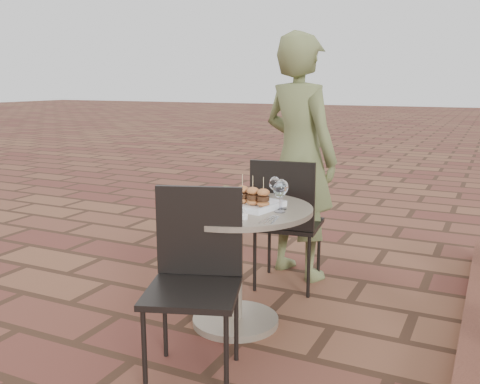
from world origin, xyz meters
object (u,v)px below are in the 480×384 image
at_px(chair_near, 196,266).
at_px(diner, 299,158).
at_px(chair_far, 285,214).
at_px(cafe_table, 235,247).
at_px(plate_tuna, 221,212).
at_px(plate_sliders, 253,201).
at_px(plate_salmon, 228,194).

height_order(chair_near, diner, diner).
bearing_deg(chair_far, chair_near, 81.87).
height_order(cafe_table, chair_far, chair_far).
height_order(cafe_table, diner, diner).
distance_m(chair_far, plate_tuna, 0.87).
bearing_deg(plate_tuna, cafe_table, 92.93).
bearing_deg(cafe_table, plate_sliders, 16.09).
relative_size(cafe_table, plate_salmon, 3.38).
bearing_deg(cafe_table, diner, 87.71).
xyz_separation_m(cafe_table, plate_sliders, (0.10, 0.03, 0.29)).
xyz_separation_m(chair_far, plate_salmon, (-0.23, -0.43, 0.20)).
bearing_deg(plate_sliders, plate_salmon, 143.59).
distance_m(diner, plate_salmon, 0.81).
xyz_separation_m(chair_far, diner, (-0.03, 0.34, 0.35)).
bearing_deg(chair_near, plate_tuna, 77.07).
distance_m(cafe_table, chair_near, 0.55).
bearing_deg(plate_salmon, chair_far, 62.17).
xyz_separation_m(cafe_table, diner, (0.04, 0.99, 0.41)).
height_order(chair_far, plate_tuna, chair_far).
xyz_separation_m(chair_near, plate_salmon, (-0.21, 0.76, 0.20)).
distance_m(cafe_table, chair_far, 0.65).
bearing_deg(plate_salmon, chair_near, -74.75).
height_order(chair_far, plate_salmon, chair_far).
distance_m(chair_far, plate_sliders, 0.66).
height_order(plate_salmon, plate_sliders, plate_sliders).
relative_size(chair_far, plate_salmon, 3.49).
bearing_deg(plate_sliders, cafe_table, -163.91).
relative_size(diner, plate_sliders, 5.27).
bearing_deg(cafe_table, chair_near, -84.91).
bearing_deg(chair_near, plate_sliders, 65.74).
distance_m(plate_salmon, plate_sliders, 0.32).
xyz_separation_m(chair_far, chair_near, (-0.02, -1.19, 0.00)).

